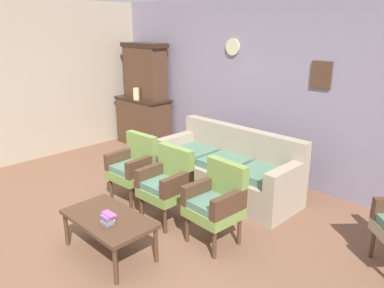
{
  "coord_description": "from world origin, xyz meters",
  "views": [
    {
      "loc": [
        3.16,
        -2.14,
        2.28
      ],
      "look_at": [
        0.03,
        1.03,
        0.85
      ],
      "focal_mm": 34.82,
      "sensor_mm": 36.0,
      "label": 1
    }
  ],
  "objects": [
    {
      "name": "coffee_table",
      "position": [
        0.18,
        -0.34,
        0.38
      ],
      "size": [
        1.0,
        0.56,
        0.42
      ],
      "color": "#472D1E",
      "rests_on": "ground"
    },
    {
      "name": "book_stack_on_table",
      "position": [
        0.3,
        -0.41,
        0.47
      ],
      "size": [
        0.16,
        0.11,
        0.11
      ],
      "color": "slate",
      "rests_on": "coffee_table"
    },
    {
      "name": "armchair_near_cabinet",
      "position": [
        0.08,
        0.56,
        0.5
      ],
      "size": [
        0.53,
        0.5,
        0.9
      ],
      "color": "olive",
      "rests_on": "ground"
    },
    {
      "name": "side_cabinet",
      "position": [
        -2.51,
        2.25,
        0.47
      ],
      "size": [
        1.16,
        0.55,
        0.93
      ],
      "color": "#472D1E",
      "rests_on": "ground"
    },
    {
      "name": "vase_on_cabinet",
      "position": [
        -2.47,
        2.07,
        1.04
      ],
      "size": [
        0.12,
        0.12,
        0.22
      ],
      "primitive_type": "cylinder",
      "color": "#CAB683",
      "rests_on": "side_cabinet"
    },
    {
      "name": "armchair_row_middle",
      "position": [
        -0.65,
        0.61,
        0.5
      ],
      "size": [
        0.54,
        0.51,
        0.9
      ],
      "color": "olive",
      "rests_on": "ground"
    },
    {
      "name": "cabinet_upper_hutch",
      "position": [
        -2.51,
        2.33,
        1.45
      ],
      "size": [
        0.99,
        0.38,
        1.03
      ],
      "color": "#472D1E",
      "rests_on": "side_cabinet"
    },
    {
      "name": "wall_back_with_decor",
      "position": [
        0.0,
        2.63,
        1.35
      ],
      "size": [
        6.4,
        0.09,
        2.7
      ],
      "color": "gray",
      "rests_on": "ground"
    },
    {
      "name": "ground_plane",
      "position": [
        0.0,
        0.0,
        0.0
      ],
      "size": [
        7.68,
        7.68,
        0.0
      ],
      "primitive_type": "plane",
      "color": "brown"
    },
    {
      "name": "wall_left_side",
      "position": [
        -3.23,
        0.0,
        1.35
      ],
      "size": [
        0.06,
        5.2,
        2.7
      ],
      "primitive_type": "cube",
      "color": "gray",
      "rests_on": "ground"
    },
    {
      "name": "floral_couch",
      "position": [
        0.1,
        1.68,
        0.32
      ],
      "size": [
        2.08,
        0.81,
        0.9
      ],
      "color": "gray",
      "rests_on": "ground"
    },
    {
      "name": "armchair_near_couch_end",
      "position": [
        0.83,
        0.6,
        0.5
      ],
      "size": [
        0.55,
        0.52,
        0.9
      ],
      "color": "olive",
      "rests_on": "ground"
    }
  ]
}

